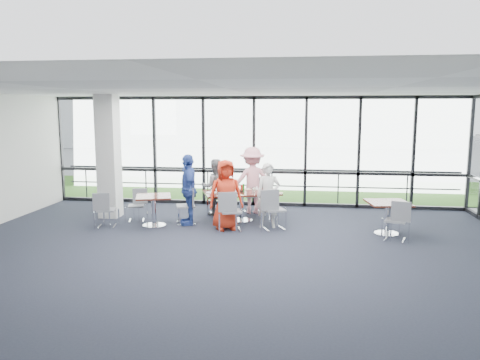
# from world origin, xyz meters

# --- Properties ---
(floor) EXTENTS (12.00, 10.00, 0.02)m
(floor) POSITION_xyz_m (0.00, 0.00, -0.01)
(floor) COLOR #202432
(floor) RESTS_ON ground
(ceiling) EXTENTS (12.00, 10.00, 0.04)m
(ceiling) POSITION_xyz_m (0.00, 0.00, 3.20)
(ceiling) COLOR white
(ceiling) RESTS_ON ground
(wall_front) EXTENTS (12.00, 0.10, 3.20)m
(wall_front) POSITION_xyz_m (0.00, -5.00, 1.60)
(wall_front) COLOR silver
(wall_front) RESTS_ON ground
(curtain_wall_back) EXTENTS (12.00, 0.10, 3.20)m
(curtain_wall_back) POSITION_xyz_m (0.00, 5.00, 1.60)
(curtain_wall_back) COLOR white
(curtain_wall_back) RESTS_ON ground
(structural_column) EXTENTS (0.50, 0.50, 3.20)m
(structural_column) POSITION_xyz_m (-3.60, 3.00, 1.60)
(structural_column) COLOR silver
(structural_column) RESTS_ON ground
(apron) EXTENTS (80.00, 70.00, 0.02)m
(apron) POSITION_xyz_m (0.00, 10.00, -0.02)
(apron) COLOR gray
(apron) RESTS_ON ground
(grass_strip) EXTENTS (80.00, 5.00, 0.01)m
(grass_strip) POSITION_xyz_m (0.00, 8.00, 0.01)
(grass_strip) COLOR #2F5516
(grass_strip) RESTS_ON ground
(hangar_main) EXTENTS (24.00, 10.00, 6.00)m
(hangar_main) POSITION_xyz_m (4.00, 32.00, 3.00)
(hangar_main) COLOR #BABCC1
(hangar_main) RESTS_ON ground
(hangar_aux) EXTENTS (10.00, 6.00, 4.00)m
(hangar_aux) POSITION_xyz_m (-18.00, 28.00, 2.00)
(hangar_aux) COLOR #BABCC1
(hangar_aux) RESTS_ON ground
(guard_rail) EXTENTS (12.00, 0.06, 0.06)m
(guard_rail) POSITION_xyz_m (0.00, 5.60, 0.50)
(guard_rail) COLOR #2D2D33
(guard_rail) RESTS_ON ground
(main_table) EXTENTS (2.11, 1.59, 0.75)m
(main_table) POSITION_xyz_m (-0.10, 2.97, 0.62)
(main_table) COLOR #3B1010
(main_table) RESTS_ON ground
(side_table_left) EXTENTS (1.03, 1.03, 0.75)m
(side_table_left) POSITION_xyz_m (-2.15, 2.17, 0.63)
(side_table_left) COLOR #3B1010
(side_table_left) RESTS_ON ground
(side_table_right) EXTENTS (1.02, 1.02, 0.75)m
(side_table_right) POSITION_xyz_m (3.34, 2.12, 0.64)
(side_table_right) COLOR #3B1010
(side_table_right) RESTS_ON ground
(diner_near_left) EXTENTS (0.95, 0.80, 1.66)m
(diner_near_left) POSITION_xyz_m (-0.37, 2.09, 0.83)
(diner_near_left) COLOR red
(diner_near_left) RESTS_ON ground
(diner_near_right) EXTENTS (0.62, 0.49, 1.56)m
(diner_near_right) POSITION_xyz_m (0.61, 2.41, 0.78)
(diner_near_right) COLOR silver
(diner_near_right) RESTS_ON ground
(diner_far_left) EXTENTS (0.84, 0.65, 1.51)m
(diner_far_left) POSITION_xyz_m (-0.90, 3.59, 0.75)
(diner_far_left) COLOR slate
(diner_far_left) RESTS_ON ground
(diner_far_right) EXTENTS (1.31, 0.98, 1.81)m
(diner_far_right) POSITION_xyz_m (0.07, 3.91, 0.91)
(diner_far_right) COLOR pink
(diner_far_right) RESTS_ON ground
(diner_end) EXTENTS (0.86, 1.15, 1.74)m
(diner_end) POSITION_xyz_m (-1.36, 2.47, 0.87)
(diner_end) COLOR #304BA2
(diner_end) RESTS_ON ground
(chair_main_nl) EXTENTS (0.55, 0.55, 0.93)m
(chair_main_nl) POSITION_xyz_m (-0.22, 1.97, 0.46)
(chair_main_nl) COLOR gray
(chair_main_nl) RESTS_ON ground
(chair_main_nr) EXTENTS (0.62, 0.62, 0.96)m
(chair_main_nr) POSITION_xyz_m (0.77, 2.21, 0.48)
(chair_main_nr) COLOR gray
(chair_main_nr) RESTS_ON ground
(chair_main_fl) EXTENTS (0.56, 0.56, 0.91)m
(chair_main_fl) POSITION_xyz_m (-0.84, 3.71, 0.45)
(chair_main_fl) COLOR gray
(chair_main_fl) RESTS_ON ground
(chair_main_fr) EXTENTS (0.60, 0.60, 0.93)m
(chair_main_fr) POSITION_xyz_m (0.07, 4.01, 0.46)
(chair_main_fr) COLOR gray
(chair_main_fr) RESTS_ON ground
(chair_main_end) EXTENTS (0.56, 0.56, 0.90)m
(chair_main_end) POSITION_xyz_m (-1.44, 2.50, 0.45)
(chair_main_end) COLOR gray
(chair_main_end) RESTS_ON ground
(chair_spare_la) EXTENTS (0.49, 0.49, 0.84)m
(chair_spare_la) POSITION_xyz_m (-3.25, 1.93, 0.42)
(chair_spare_la) COLOR gray
(chair_spare_la) RESTS_ON ground
(chair_spare_lb) EXTENTS (0.48, 0.48, 0.79)m
(chair_spare_lb) POSITION_xyz_m (-2.76, 2.61, 0.40)
(chair_spare_lb) COLOR gray
(chair_spare_lb) RESTS_ON ground
(chair_spare_r) EXTENTS (0.54, 0.54, 0.87)m
(chair_spare_r) POSITION_xyz_m (3.43, 1.64, 0.43)
(chair_spare_r) COLOR gray
(chair_spare_r) RESTS_ON ground
(plate_nl) EXTENTS (0.28, 0.28, 0.01)m
(plate_nl) POSITION_xyz_m (-0.47, 2.51, 0.76)
(plate_nl) COLOR white
(plate_nl) RESTS_ON main_table
(plate_nr) EXTENTS (0.25, 0.25, 0.01)m
(plate_nr) POSITION_xyz_m (0.58, 2.85, 0.76)
(plate_nr) COLOR white
(plate_nr) RESTS_ON main_table
(plate_fl) EXTENTS (0.28, 0.28, 0.01)m
(plate_fl) POSITION_xyz_m (-0.66, 3.12, 0.76)
(plate_fl) COLOR white
(plate_fl) RESTS_ON main_table
(plate_fr) EXTENTS (0.26, 0.26, 0.01)m
(plate_fr) POSITION_xyz_m (0.24, 3.45, 0.76)
(plate_fr) COLOR white
(plate_fr) RESTS_ON main_table
(plate_end) EXTENTS (0.27, 0.27, 0.01)m
(plate_end) POSITION_xyz_m (-0.84, 2.76, 0.76)
(plate_end) COLOR white
(plate_end) RESTS_ON main_table
(tumbler_a) EXTENTS (0.07, 0.07, 0.14)m
(tumbler_a) POSITION_xyz_m (-0.27, 2.71, 0.82)
(tumbler_a) COLOR white
(tumbler_a) RESTS_ON main_table
(tumbler_b) EXTENTS (0.07, 0.07, 0.14)m
(tumbler_b) POSITION_xyz_m (0.22, 2.87, 0.82)
(tumbler_b) COLOR white
(tumbler_b) RESTS_ON main_table
(tumbler_c) EXTENTS (0.07, 0.07, 0.14)m
(tumbler_c) POSITION_xyz_m (-0.12, 3.16, 0.82)
(tumbler_c) COLOR white
(tumbler_c) RESTS_ON main_table
(tumbler_d) EXTENTS (0.07, 0.07, 0.15)m
(tumbler_d) POSITION_xyz_m (-0.64, 2.58, 0.82)
(tumbler_d) COLOR white
(tumbler_d) RESTS_ON main_table
(menu_a) EXTENTS (0.34, 0.34, 0.00)m
(menu_a) POSITION_xyz_m (-0.12, 2.47, 0.75)
(menu_a) COLOR white
(menu_a) RESTS_ON main_table
(menu_b) EXTENTS (0.35, 0.28, 0.00)m
(menu_b) POSITION_xyz_m (0.78, 2.98, 0.75)
(menu_b) COLOR white
(menu_b) RESTS_ON main_table
(menu_c) EXTENTS (0.36, 0.33, 0.00)m
(menu_c) POSITION_xyz_m (-0.06, 3.37, 0.75)
(menu_c) COLOR white
(menu_c) RESTS_ON main_table
(condiment_caddy) EXTENTS (0.10, 0.07, 0.04)m
(condiment_caddy) POSITION_xyz_m (-0.11, 2.98, 0.77)
(condiment_caddy) COLOR black
(condiment_caddy) RESTS_ON main_table
(ketchup_bottle) EXTENTS (0.06, 0.06, 0.18)m
(ketchup_bottle) POSITION_xyz_m (-0.10, 2.99, 0.84)
(ketchup_bottle) COLOR #AE2E1B
(ketchup_bottle) RESTS_ON main_table
(green_bottle) EXTENTS (0.05, 0.05, 0.20)m
(green_bottle) POSITION_xyz_m (-0.06, 3.02, 0.85)
(green_bottle) COLOR #187B22
(green_bottle) RESTS_ON main_table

